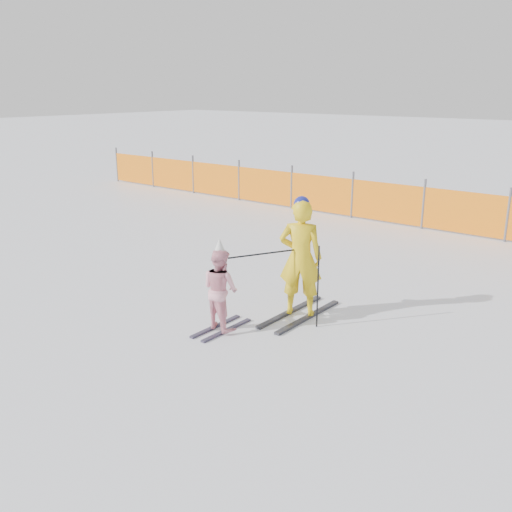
% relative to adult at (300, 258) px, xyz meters
% --- Properties ---
extents(ground, '(120.00, 120.00, 0.00)m').
position_rel_adult_xyz_m(ground, '(-0.44, -1.02, -0.93)').
color(ground, white).
rests_on(ground, ground).
extents(adult, '(0.78, 1.63, 1.88)m').
position_rel_adult_xyz_m(adult, '(0.00, 0.00, 0.00)').
color(adult, black).
rests_on(adult, ground).
extents(child, '(0.64, 1.02, 1.38)m').
position_rel_adult_xyz_m(child, '(-0.59, -1.15, -0.30)').
color(child, black).
rests_on(child, ground).
extents(ski_poles, '(1.01, 0.94, 1.24)m').
position_rel_adult_xyz_m(ski_poles, '(0.11, -0.37, -0.11)').
color(ski_poles, black).
rests_on(ski_poles, ground).
extents(safety_fence, '(16.36, 0.06, 1.25)m').
position_rel_adult_xyz_m(safety_fence, '(-4.68, 6.59, -0.38)').
color(safety_fence, '#595960').
rests_on(safety_fence, ground).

